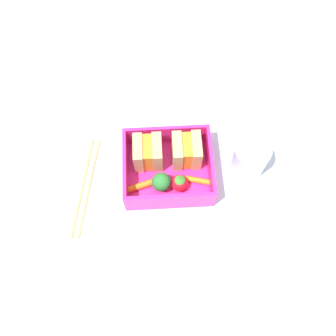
{
  "coord_description": "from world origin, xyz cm",
  "views": [
    {
      "loc": [
        -1.44,
        -26.61,
        63.74
      ],
      "look_at": [
        0.0,
        0.0,
        2.7
      ],
      "focal_mm": 40.0,
      "sensor_mm": 36.0,
      "label": 1
    }
  ],
  "objects": [
    {
      "name": "broccoli_floret",
      "position": [
        -1.34,
        -3.0,
        3.62
      ],
      "size": [
        3.35,
        3.35,
        4.16
      ],
      "color": "#8CD16A",
      "rests_on": "bento_tray"
    },
    {
      "name": "chopstick_pair",
      "position": [
        -15.09,
        -1.68,
        0.35
      ],
      "size": [
        5.17,
        19.35,
        0.7
      ],
      "color": "tan",
      "rests_on": "ground_plane"
    },
    {
      "name": "carrot_stick_left",
      "position": [
        5.55,
        -2.34,
        1.73
      ],
      "size": [
        5.36,
        2.28,
        1.05
      ],
      "primitive_type": "cylinder",
      "rotation": [
        1.57,
        0.0,
        4.47
      ],
      "color": "orange",
      "rests_on": "bento_tray"
    },
    {
      "name": "bento_tray",
      "position": [
        0.0,
        0.0,
        0.6
      ],
      "size": [
        15.59,
        13.41,
        1.2
      ],
      "primitive_type": "cube",
      "color": "#F0288C",
      "rests_on": "ground_plane"
    },
    {
      "name": "sandwich_left",
      "position": [
        -3.45,
        2.61,
        4.0
      ],
      "size": [
        5.02,
        5.22,
        5.61
      ],
      "color": "tan",
      "rests_on": "bento_tray"
    },
    {
      "name": "ground_plane",
      "position": [
        0.0,
        0.0,
        -1.0
      ],
      "size": [
        120.0,
        120.0,
        2.0
      ],
      "primitive_type": "cube",
      "color": "silver"
    },
    {
      "name": "strawberry_far_left",
      "position": [
        1.88,
        -3.02,
        2.84
      ],
      "size": [
        3.03,
        3.03,
        3.63
      ],
      "color": "red",
      "rests_on": "bento_tray"
    },
    {
      "name": "carrot_stick_far_left",
      "position": [
        -5.35,
        -2.85,
        1.79
      ],
      "size": [
        5.58,
        2.62,
        1.18
      ],
      "primitive_type": "cylinder",
      "rotation": [
        1.57,
        0.0,
        4.99
      ],
      "color": "orange",
      "rests_on": "bento_tray"
    },
    {
      "name": "bento_rim",
      "position": [
        0.0,
        0.0,
        3.56
      ],
      "size": [
        15.59,
        13.41,
        4.71
      ],
      "color": "#F0288C",
      "rests_on": "bento_tray"
    },
    {
      "name": "drinking_glass",
      "position": [
        14.57,
        0.83,
        3.54
      ],
      "size": [
        6.4,
        6.4,
        7.07
      ],
      "primitive_type": "cylinder",
      "color": "silver",
      "rests_on": "ground_plane"
    },
    {
      "name": "sandwich_center_left",
      "position": [
        3.45,
        2.61,
        4.0
      ],
      "size": [
        5.02,
        5.22,
        5.61
      ],
      "color": "tan",
      "rests_on": "bento_tray"
    }
  ]
}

